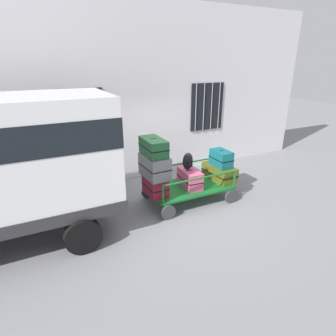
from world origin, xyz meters
TOP-DOWN VIEW (x-y plane):
  - ground_plane at (0.00, 0.00)m, footprint 40.00×40.00m
  - building_wall at (0.00, 2.24)m, footprint 12.00×0.38m
  - luggage_cart at (0.33, -0.03)m, footprint 2.15×1.25m
  - cart_railing at (0.33, -0.03)m, footprint 2.05×1.12m
  - suitcase_left_bottom at (-0.63, -0.06)m, footprint 0.43×0.69m
  - suitcase_left_middle at (-0.63, -0.04)m, footprint 0.52×0.84m
  - suitcase_left_top at (-0.63, 0.01)m, footprint 0.44×0.84m
  - suitcase_midleft_bottom at (0.33, -0.05)m, footprint 0.44×0.80m
  - suitcase_center_bottom at (1.29, 0.01)m, footprint 0.54×1.00m
  - suitcase_center_middle at (1.29, -0.02)m, footprint 0.38×0.63m
  - backpack at (0.29, 0.00)m, footprint 0.27×0.22m

SIDE VIEW (x-z plane):
  - ground_plane at x=0.00m, z-range 0.00..0.00m
  - luggage_cart at x=0.33m, z-range 0.14..0.55m
  - suitcase_center_bottom at x=1.29m, z-range 0.41..0.80m
  - suitcase_left_bottom at x=-0.63m, z-range 0.41..0.86m
  - suitcase_midleft_bottom at x=0.33m, z-range 0.41..0.86m
  - cart_railing at x=0.33m, z-range 0.55..1.00m
  - suitcase_center_middle at x=1.29m, z-range 0.80..1.22m
  - backpack at x=0.29m, z-range 0.86..1.30m
  - suitcase_left_middle at x=-0.63m, z-range 0.86..1.38m
  - suitcase_left_top at x=-0.63m, z-range 1.38..1.77m
  - building_wall at x=0.00m, z-range 0.00..5.00m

